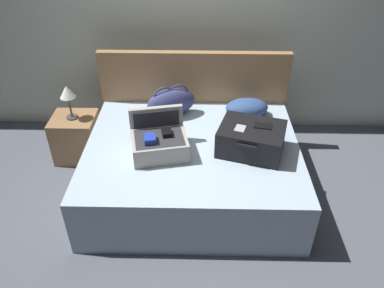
% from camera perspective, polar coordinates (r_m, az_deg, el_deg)
% --- Properties ---
extents(ground_plane, '(12.00, 12.00, 0.00)m').
position_cam_1_polar(ground_plane, '(3.44, -0.11, -11.35)').
color(ground_plane, '#4C515B').
extents(back_wall, '(8.00, 0.10, 2.60)m').
position_cam_1_polar(back_wall, '(4.18, 0.44, 18.67)').
color(back_wall, '#B7C1B2').
rests_on(back_wall, ground).
extents(bed, '(1.89, 1.55, 0.53)m').
position_cam_1_polar(bed, '(3.55, 0.04, -3.71)').
color(bed, '#99ADBC').
rests_on(bed, ground).
extents(headboard, '(1.93, 0.08, 1.07)m').
position_cam_1_polar(headboard, '(4.08, 0.30, 6.54)').
color(headboard, olive).
rests_on(headboard, ground).
extents(hard_case_large, '(0.63, 0.56, 0.25)m').
position_cam_1_polar(hard_case_large, '(3.30, 8.82, 0.80)').
color(hard_case_large, black).
rests_on(hard_case_large, bed).
extents(hard_case_medium, '(0.53, 0.48, 0.35)m').
position_cam_1_polar(hard_case_medium, '(3.26, -4.93, 0.35)').
color(hard_case_medium, gray).
rests_on(hard_case_medium, bed).
extents(duffel_bag, '(0.52, 0.38, 0.33)m').
position_cam_1_polar(duffel_bag, '(3.75, -3.11, 6.19)').
color(duffel_bag, navy).
rests_on(duffel_bag, bed).
extents(pillow_near_headboard, '(0.45, 0.31, 0.17)m').
position_cam_1_polar(pillow_near_headboard, '(3.82, 8.15, 5.36)').
color(pillow_near_headboard, navy).
rests_on(pillow_near_headboard, bed).
extents(nightstand, '(0.44, 0.40, 0.48)m').
position_cam_1_polar(nightstand, '(4.19, -16.80, 0.97)').
color(nightstand, olive).
rests_on(nightstand, ground).
extents(table_lamp, '(0.15, 0.15, 0.36)m').
position_cam_1_polar(table_lamp, '(3.94, -18.05, 7.11)').
color(table_lamp, '#3F3833').
rests_on(table_lamp, nightstand).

